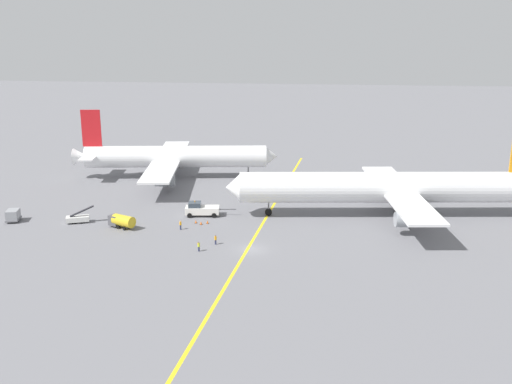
{
  "coord_description": "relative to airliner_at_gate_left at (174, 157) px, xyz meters",
  "views": [
    {
      "loc": [
        12.07,
        -85.86,
        33.27
      ],
      "look_at": [
        -1.87,
        19.49,
        4.0
      ],
      "focal_mm": 41.08,
      "sensor_mm": 36.0,
      "label": 1
    }
  ],
  "objects": [
    {
      "name": "airliner_being_pushed",
      "position": [
        46.83,
        -23.39,
        0.45
      ],
      "size": [
        58.98,
        40.01,
        17.12
      ],
      "color": "white",
      "rests_on": "ground"
    },
    {
      "name": "traffic_cone_nose_left",
      "position": [
        12.78,
        -32.58,
        -4.63
      ],
      "size": [
        0.44,
        0.44,
        0.6
      ],
      "color": "orange",
      "rests_on": "ground"
    },
    {
      "name": "airliner_at_gate_left",
      "position": [
        0.0,
        0.0,
        0.0
      ],
      "size": [
        47.54,
        45.17,
        16.0
      ],
      "color": "white",
      "rests_on": "ground"
    },
    {
      "name": "traffic_cone_nose_right",
      "position": [
        13.87,
        -33.25,
        -4.63
      ],
      "size": [
        0.44,
        0.44,
        0.6
      ],
      "color": "orange",
      "rests_on": "ground"
    },
    {
      "name": "pushback_tug",
      "position": [
        12.77,
        -28.07,
        -3.67
      ],
      "size": [
        9.55,
        3.76,
        2.92
      ],
      "color": "white",
      "rests_on": "ground"
    },
    {
      "name": "ground_plane",
      "position": [
        24.49,
        -44.18,
        -4.91
      ],
      "size": [
        600.0,
        600.0,
        0.0
      ],
      "primitive_type": "plane",
      "color": "slate"
    },
    {
      "name": "gse_fuel_bowser_stubby",
      "position": [
        0.5,
        -36.87,
        -3.58
      ],
      "size": [
        5.24,
        3.7,
        2.4
      ],
      "color": "gold",
      "rests_on": "ground"
    },
    {
      "name": "gse_belt_loader_portside",
      "position": [
        -8.28,
        -35.1,
        -4.09
      ],
      "size": [
        5.03,
        3.14,
        3.02
      ],
      "color": "silver",
      "rests_on": "ground"
    },
    {
      "name": "traffic_cone_wingtip_port",
      "position": [
        14.89,
        -32.55,
        -4.63
      ],
      "size": [
        0.44,
        0.44,
        0.6
      ],
      "color": "orange",
      "rests_on": "ground"
    },
    {
      "name": "ground_crew_ramp_agent_by_cones",
      "position": [
        10.95,
        -36.36,
        -4.06
      ],
      "size": [
        0.36,
        0.47,
        1.63
      ],
      "color": "#2D3351",
      "rests_on": "ground"
    },
    {
      "name": "gse_container_dolly_flat",
      "position": [
        -20.23,
        -35.9,
        -3.74
      ],
      "size": [
        2.94,
        3.65,
        2.15
      ],
      "color": "slate",
      "rests_on": "ground"
    },
    {
      "name": "taxiway_stripe",
      "position": [
        24.5,
        -34.18,
        -4.91
      ],
      "size": [
        8.29,
        119.78,
        0.01
      ],
      "primitive_type": "cube",
      "rotation": [
        0.0,
        0.0,
        -0.06
      ],
      "color": "yellow",
      "rests_on": "ground"
    },
    {
      "name": "ground_crew_wing_walker_right",
      "position": [
        18.42,
        -42.76,
        -4.1
      ],
      "size": [
        0.36,
        0.36,
        1.57
      ],
      "color": "#2D3351",
      "rests_on": "ground"
    },
    {
      "name": "ground_crew_marshaller_foreground",
      "position": [
        16.43,
        -46.12,
        -4.11
      ],
      "size": [
        0.44,
        0.39,
        1.55
      ],
      "color": "#2D3351",
      "rests_on": "ground"
    }
  ]
}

